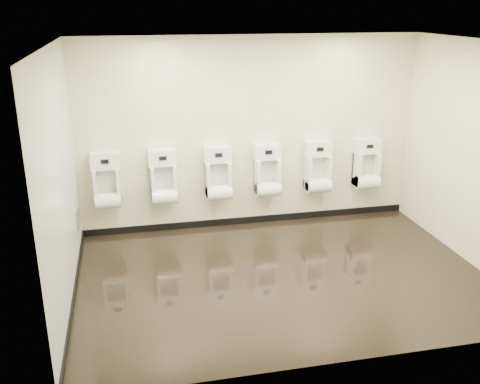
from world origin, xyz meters
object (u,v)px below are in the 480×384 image
at_px(urinal_0, 107,184).
at_px(urinal_2, 218,177).
at_px(urinal_3, 267,174).
at_px(urinal_4, 318,171).
at_px(urinal_5, 367,167).
at_px(access_panel, 78,219).
at_px(urinal_1, 164,181).

distance_m(urinal_0, urinal_2, 1.58).
height_order(urinal_3, urinal_4, same).
height_order(urinal_0, urinal_5, same).
bearing_deg(urinal_0, urinal_5, 0.00).
height_order(access_panel, urinal_4, urinal_4).
distance_m(urinal_2, urinal_5, 2.32).
bearing_deg(urinal_5, urinal_2, 180.00).
bearing_deg(urinal_1, access_panel, -160.63).
bearing_deg(urinal_4, urinal_2, 180.00).
relative_size(urinal_4, urinal_5, 1.00).
distance_m(urinal_2, urinal_3, 0.74).
xyz_separation_m(access_panel, urinal_5, (4.29, 0.41, 0.32)).
bearing_deg(urinal_4, urinal_1, 180.00).
distance_m(urinal_3, urinal_4, 0.79).
bearing_deg(urinal_3, access_panel, -171.30).
xyz_separation_m(urinal_0, urinal_2, (1.58, 0.00, 0.00)).
distance_m(access_panel, urinal_4, 3.53).
height_order(access_panel, urinal_3, urinal_3).
bearing_deg(urinal_3, urinal_5, 0.00).
height_order(urinal_2, urinal_5, same).
xyz_separation_m(urinal_1, urinal_2, (0.79, 0.00, 0.00)).
bearing_deg(urinal_2, urinal_3, 0.00).
bearing_deg(urinal_1, urinal_2, 0.00).
height_order(urinal_4, urinal_5, same).
xyz_separation_m(urinal_1, urinal_5, (3.11, 0.00, 0.00)).
height_order(urinal_2, urinal_4, same).
distance_m(access_panel, urinal_0, 0.65).
bearing_deg(urinal_0, urinal_2, 0.00).
height_order(access_panel, urinal_0, urinal_0).
relative_size(urinal_1, urinal_3, 1.00).
bearing_deg(urinal_0, urinal_1, 0.00).
bearing_deg(urinal_2, access_panel, -168.12).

